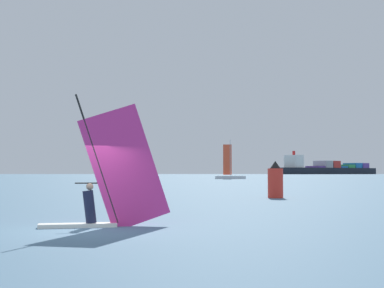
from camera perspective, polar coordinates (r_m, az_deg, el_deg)
name	(u,v)px	position (r m, az deg, el deg)	size (l,w,h in m)	color
ground_plane	(88,231)	(16.53, -10.50, -8.65)	(4000.00, 4000.00, 0.00)	#476B84
windsurfer	(105,189)	(17.61, -8.78, -4.53)	(3.93, 1.59, 4.26)	white
cargo_ship	(328,169)	(867.10, 13.60, -2.46)	(160.89, 147.76, 33.29)	black
distant_headland	(298,166)	(1703.72, 10.65, -2.17)	(1314.86, 467.46, 47.44)	#60665B
channel_buoy	(275,181)	(37.87, 8.45, -3.74)	(1.02, 1.02, 2.46)	red
small_sailboat	(230,176)	(159.30, 3.87, -3.24)	(8.77, 3.73, 11.08)	white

